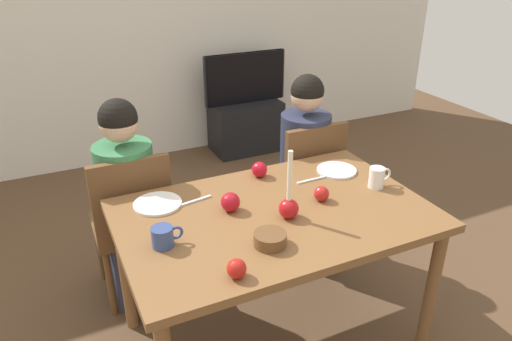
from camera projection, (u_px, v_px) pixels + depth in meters
ground_plane at (272, 336)px, 2.50m from camera, size 7.68×7.68×0.00m
back_wall at (135, 12)px, 4.05m from camera, size 6.40×0.10×2.60m
dining_table at (275, 227)px, 2.21m from camera, size 1.40×0.90×0.75m
chair_left at (132, 219)px, 2.56m from camera, size 0.40×0.40×0.90m
chair_right at (306, 180)px, 2.98m from camera, size 0.40×0.40×0.90m
person_left_child at (130, 207)px, 2.57m from camera, size 0.30×0.30×1.17m
person_right_child at (304, 170)px, 2.98m from camera, size 0.30×0.30×1.17m
tv_stand at (246, 126)px, 4.61m from camera, size 0.64×0.40×0.48m
tv at (245, 78)px, 4.40m from camera, size 0.79×0.05×0.46m
candle_centerpiece at (289, 204)px, 2.10m from camera, size 0.09×0.09×0.32m
plate_left at (158, 204)px, 2.23m from camera, size 0.22×0.22×0.01m
plate_right at (337, 170)px, 2.55m from camera, size 0.21×0.21×0.01m
mug_left at (163, 237)px, 1.91m from camera, size 0.13×0.09×0.09m
mug_right at (377, 177)px, 2.37m from camera, size 0.12×0.08×0.10m
fork_left at (194, 201)px, 2.25m from camera, size 0.18×0.04×0.01m
fork_right at (312, 180)px, 2.45m from camera, size 0.18×0.02×0.01m
bowl_walnuts at (270, 239)px, 1.93m from camera, size 0.13×0.13×0.05m
apple_near_candle at (259, 169)px, 2.48m from camera, size 0.08×0.08×0.08m
apple_by_left_plate at (230, 202)px, 2.16m from camera, size 0.09×0.09×0.09m
apple_by_right_mug at (237, 269)px, 1.74m from camera, size 0.07×0.07×0.07m
apple_far_edge at (321, 193)px, 2.25m from camera, size 0.07×0.07×0.07m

